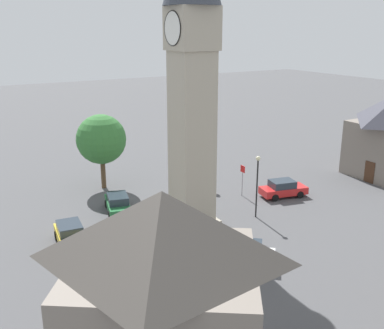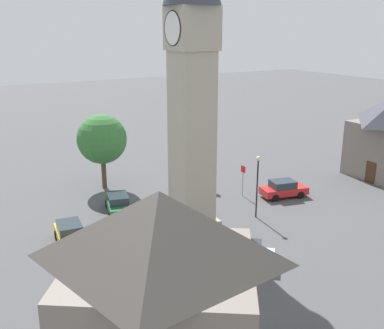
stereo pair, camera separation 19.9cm
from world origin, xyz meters
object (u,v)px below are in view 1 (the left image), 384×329
at_px(clock_tower, 192,44).
at_px(car_silver_kerb, 70,234).
at_px(car_red_corner, 243,254).
at_px(lamp_post, 257,177).
at_px(pedestrian, 213,182).
at_px(car_white_side, 118,203).
at_px(car_blue_kerb, 283,189).
at_px(tree, 101,139).
at_px(building_terrace_right, 164,294).
at_px(road_sign, 243,175).

distance_m(clock_tower, car_silver_kerb, 15.53).
height_order(clock_tower, car_red_corner, clock_tower).
relative_size(car_silver_kerb, lamp_post, 0.85).
distance_m(pedestrian, lamp_post, 6.88).
relative_size(car_silver_kerb, car_white_side, 0.97).
bearing_deg(car_white_side, clock_tower, 36.91).
bearing_deg(car_blue_kerb, lamp_post, -64.31).
xyz_separation_m(car_silver_kerb, car_white_side, (-3.76, 4.96, 0.00)).
bearing_deg(tree, car_blue_kerb, 51.34).
bearing_deg(lamp_post, car_silver_kerb, -100.95).
height_order(car_white_side, building_terrace_right, building_terrace_right).
distance_m(clock_tower, car_white_side, 14.24).
height_order(tree, building_terrace_right, building_terrace_right).
distance_m(car_silver_kerb, lamp_post, 14.55).
xyz_separation_m(pedestrian, road_sign, (2.05, 1.82, 0.89)).
bearing_deg(road_sign, lamp_post, -23.41).
distance_m(clock_tower, car_red_corner, 14.36).
bearing_deg(road_sign, tree, -129.82).
distance_m(pedestrian, road_sign, 2.88).
bearing_deg(car_silver_kerb, car_red_corner, 46.17).
bearing_deg(car_blue_kerb, clock_tower, -83.70).
distance_m(clock_tower, pedestrian, 14.44).
height_order(clock_tower, lamp_post, clock_tower).
bearing_deg(clock_tower, lamp_post, 76.42).
relative_size(car_blue_kerb, car_red_corner, 1.04).
xyz_separation_m(car_blue_kerb, pedestrian, (-4.10, -4.80, 0.25)).
height_order(pedestrian, building_terrace_right, building_terrace_right).
relative_size(car_blue_kerb, pedestrian, 2.60).
bearing_deg(building_terrace_right, clock_tower, 145.64).
bearing_deg(tree, lamp_post, 32.33).
bearing_deg(car_white_side, lamp_post, 54.51).
bearing_deg(car_red_corner, lamp_post, 135.62).
distance_m(pedestrian, building_terrace_right, 23.83).
bearing_deg(car_white_side, road_sign, 79.34).
xyz_separation_m(car_silver_kerb, pedestrian, (-3.74, 14.14, 0.25)).
height_order(car_blue_kerb, car_silver_kerb, same).
height_order(car_silver_kerb, pedestrian, pedestrian).
height_order(clock_tower, building_terrace_right, clock_tower).
relative_size(clock_tower, tree, 3.28).
distance_m(tree, building_terrace_right, 25.68).
distance_m(car_blue_kerb, pedestrian, 6.32).
xyz_separation_m(car_blue_kerb, car_white_side, (-4.13, -13.98, 0.00)).
distance_m(car_silver_kerb, car_white_side, 6.23).
relative_size(building_terrace_right, lamp_post, 1.95).
bearing_deg(road_sign, car_silver_kerb, -83.95).
relative_size(car_blue_kerb, car_white_side, 1.00).
xyz_separation_m(car_blue_kerb, lamp_post, (2.36, -4.89, 2.61)).
xyz_separation_m(car_red_corner, building_terrace_right, (6.63, -8.90, 3.71)).
relative_size(clock_tower, car_blue_kerb, 5.20).
height_order(car_silver_kerb, road_sign, road_sign).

